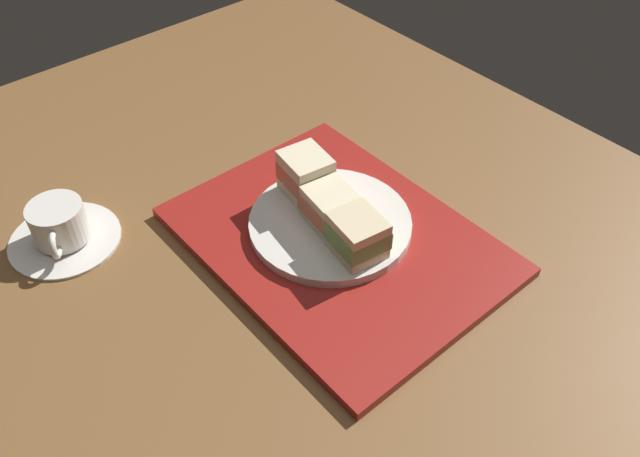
{
  "coord_description": "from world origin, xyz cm",
  "views": [
    {
      "loc": [
        -42.71,
        39.72,
        62.22
      ],
      "look_at": [
        2.39,
        1.15,
        5.0
      ],
      "focal_mm": 37.04,
      "sensor_mm": 36.0,
      "label": 1
    }
  ],
  "objects_px": {
    "sandwich_plate": "(330,224)",
    "sandwich_middle": "(330,207)",
    "sandwich_far": "(306,175)",
    "coffee_cup": "(61,228)",
    "sandwich_near": "(358,235)"
  },
  "relations": [
    {
      "from": "sandwich_plate",
      "to": "sandwich_middle",
      "type": "distance_m",
      "value": 0.03
    },
    {
      "from": "sandwich_far",
      "to": "coffee_cup",
      "type": "height_order",
      "value": "sandwich_far"
    },
    {
      "from": "sandwich_plate",
      "to": "sandwich_middle",
      "type": "xyz_separation_m",
      "value": [
        -0.0,
        0.0,
        0.03
      ]
    },
    {
      "from": "sandwich_middle",
      "to": "sandwich_far",
      "type": "xyz_separation_m",
      "value": [
        0.06,
        -0.01,
        0.01
      ]
    },
    {
      "from": "sandwich_plate",
      "to": "sandwich_far",
      "type": "distance_m",
      "value": 0.07
    },
    {
      "from": "sandwich_middle",
      "to": "coffee_cup",
      "type": "bearing_deg",
      "value": 51.38
    },
    {
      "from": "sandwich_plate",
      "to": "sandwich_near",
      "type": "xyz_separation_m",
      "value": [
        -0.06,
        0.01,
        0.03
      ]
    },
    {
      "from": "sandwich_near",
      "to": "sandwich_middle",
      "type": "xyz_separation_m",
      "value": [
        0.06,
        -0.01,
        -0.0
      ]
    },
    {
      "from": "sandwich_far",
      "to": "sandwich_near",
      "type": "bearing_deg",
      "value": 169.74
    },
    {
      "from": "sandwich_plate",
      "to": "sandwich_middle",
      "type": "height_order",
      "value": "sandwich_middle"
    },
    {
      "from": "sandwich_plate",
      "to": "coffee_cup",
      "type": "height_order",
      "value": "coffee_cup"
    },
    {
      "from": "sandwich_near",
      "to": "sandwich_far",
      "type": "xyz_separation_m",
      "value": [
        0.13,
        -0.02,
        0.0
      ]
    },
    {
      "from": "sandwich_middle",
      "to": "sandwich_plate",
      "type": "bearing_deg",
      "value": -26.57
    },
    {
      "from": "sandwich_near",
      "to": "sandwich_middle",
      "type": "bearing_deg",
      "value": -10.26
    },
    {
      "from": "coffee_cup",
      "to": "sandwich_near",
      "type": "bearing_deg",
      "value": -137.05
    }
  ]
}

